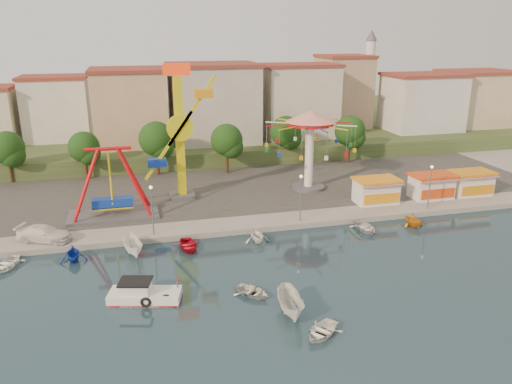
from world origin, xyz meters
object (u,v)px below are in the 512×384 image
object	(u,v)px
kamikaze_tower	(182,136)
rowboat_a	(252,292)
pirate_ship_ride	(111,184)
skiff	(291,304)
van	(44,234)
cabin_motorboat	(143,295)
wave_swinger	(310,132)

from	to	relation	value
kamikaze_tower	rowboat_a	distance (m)	26.34
kamikaze_tower	rowboat_a	world-z (taller)	kamikaze_tower
pirate_ship_ride	skiff	bearing A→B (deg)	-60.91
pirate_ship_ride	van	size ratio (longest dim) A/B	1.84
cabin_motorboat	rowboat_a	size ratio (longest dim) A/B	1.89
wave_swinger	cabin_motorboat	distance (m)	33.37
cabin_motorboat	rowboat_a	distance (m)	8.79
rowboat_a	cabin_motorboat	bearing A→B (deg)	132.40
rowboat_a	skiff	size ratio (longest dim) A/B	0.69
skiff	pirate_ship_ride	bearing A→B (deg)	124.84
skiff	cabin_motorboat	bearing A→B (deg)	161.74
kamikaze_tower	rowboat_a	bearing A→B (deg)	-84.14
wave_swinger	skiff	bearing A→B (deg)	-112.53
kamikaze_tower	van	distance (m)	19.70
wave_swinger	van	size ratio (longest dim) A/B	2.14
kamikaze_tower	skiff	bearing A→B (deg)	-80.63
kamikaze_tower	cabin_motorboat	distance (m)	25.69
cabin_motorboat	van	distance (m)	16.24
pirate_ship_ride	kamikaze_tower	distance (m)	10.57
kamikaze_tower	wave_swinger	bearing A→B (deg)	-0.87
cabin_motorboat	kamikaze_tower	bearing A→B (deg)	90.05
wave_swinger	skiff	world-z (taller)	wave_swinger
skiff	van	bearing A→B (deg)	143.32
wave_swinger	van	distance (m)	33.89
wave_swinger	skiff	distance (m)	31.41
kamikaze_tower	wave_swinger	distance (m)	16.41
kamikaze_tower	skiff	xyz separation A→B (m)	(4.70, -28.46, -7.62)
pirate_ship_ride	skiff	size ratio (longest dim) A/B	2.17
wave_swinger	van	xyz separation A→B (m)	(-31.66, -9.97, -6.81)
kamikaze_tower	skiff	distance (m)	29.83
wave_swinger	rowboat_a	world-z (taller)	wave_swinger
pirate_ship_ride	cabin_motorboat	distance (m)	19.74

